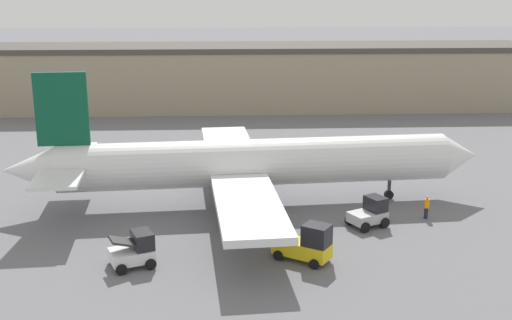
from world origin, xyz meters
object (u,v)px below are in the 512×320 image
object	(u,v)px
ground_crew_worker	(427,206)
belt_loader_truck	(135,250)
airplane	(244,164)
baggage_tug	(370,213)
pushback_tug	(307,244)

from	to	relation	value
ground_crew_worker	belt_loader_truck	distance (m)	21.20
airplane	baggage_tug	distance (m)	10.18
airplane	ground_crew_worker	bearing A→B (deg)	-19.71
belt_loader_truck	pushback_tug	bearing A→B (deg)	-21.82
airplane	ground_crew_worker	xyz separation A→B (m)	(13.07, -3.60, -2.34)
ground_crew_worker	pushback_tug	bearing A→B (deg)	77.18
ground_crew_worker	pushback_tug	xyz separation A→B (m)	(-9.57, -6.94, 0.19)
baggage_tug	pushback_tug	world-z (taller)	pushback_tug
belt_loader_truck	pushback_tug	distance (m)	10.43
ground_crew_worker	pushback_tug	distance (m)	11.82
baggage_tug	belt_loader_truck	size ratio (longest dim) A/B	1.01
belt_loader_truck	pushback_tug	xyz separation A→B (m)	(10.43, 0.10, 0.12)
airplane	baggage_tug	size ratio (longest dim) A/B	11.68
pushback_tug	belt_loader_truck	bearing A→B (deg)	-145.72
airplane	pushback_tug	world-z (taller)	airplane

